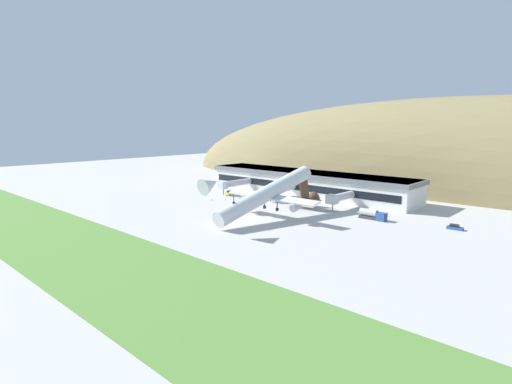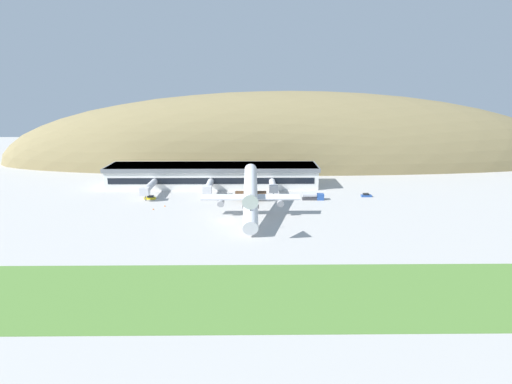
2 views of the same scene
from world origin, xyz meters
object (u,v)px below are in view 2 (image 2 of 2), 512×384
Objects in this scene: cargo_airplane at (251,195)px; service_car_0 at (150,198)px; jetway_1 at (209,186)px; service_car_1 at (366,195)px; traffic_cone_1 at (165,206)px; service_car_2 at (230,196)px; jetway_0 at (149,187)px; terminal_building at (213,174)px; traffic_cone_0 at (153,209)px; fuel_truck at (313,196)px; jetway_2 at (273,186)px.

cargo_airplane reaches higher than service_car_0.
service_car_1 is (62.07, -1.41, -3.41)m from jetway_1.
jetway_1 reaches higher than traffic_cone_1.
service_car_2 is 25.67m from traffic_cone_1.
traffic_cone_1 is at bearing -55.79° from jetway_0.
cargo_airplane is (16.40, -42.19, 2.09)m from terminal_building.
service_car_2 is (-8.16, 22.78, -6.71)m from cargo_airplane.
service_car_2 is 8.00× the size of traffic_cone_1.
fuel_truck is at bearing 11.73° from traffic_cone_0.
terminal_building is at bearing 147.11° from jetway_2.
cargo_airplane reaches higher than jetway_1.
service_car_1 is at bearing -0.37° from jetway_0.
traffic_cone_1 is (-31.18, 11.42, -7.05)m from cargo_airplane.
jetway_0 is 63.85m from fuel_truck.
jetway_0 is 2.07× the size of fuel_truck.
jetway_1 is (23.31, 0.86, -0.00)m from jetway_0.
cargo_airplane reaches higher than traffic_cone_1.
terminal_building reaches higher than traffic_cone_0.
jetway_1 and jetway_2 have the same top height.
traffic_cone_1 is at bearing -160.12° from jetway_2.
jetway_0 is at bearing 148.72° from cargo_airplane.
fuel_truck reaches higher than service_car_1.
traffic_cone_0 is 5.12m from traffic_cone_1.
service_car_2 is at bearing 109.71° from cargo_airplane.
cargo_airplane is at bearing -140.50° from fuel_truck.
fuel_truck is 55.53m from traffic_cone_1.
terminal_building is at bearing 112.99° from service_car_2.
jetway_2 is (25.21, -16.31, -1.24)m from terminal_building.
jetway_0 is 1.11× the size of jetway_1.
service_car_0 is at bearing -136.66° from terminal_building.
jetway_1 reaches higher than fuel_truck.
traffic_cone_1 is (8.71, -12.81, -3.71)m from jetway_0.
cargo_airplane reaches higher than jetway_2.
cargo_airplane is at bearing -68.76° from terminal_building.
traffic_cone_1 is (7.66, -9.60, -0.33)m from service_car_0.
terminal_building is 31.19m from service_car_0.
jetway_0 is 31.93m from service_car_2.
jetway_0 is at bearing 124.21° from traffic_cone_1.
traffic_cone_0 is (5.43, -16.74, -3.71)m from jetway_0.
jetway_0 is 0.34× the size of cargo_airplane.
cargo_airplane reaches higher than service_car_1.
cargo_airplane is 33.94m from traffic_cone_1.
cargo_airplane is at bearing -12.26° from traffic_cone_0.
service_car_1 is (61.89, -18.51, -4.65)m from terminal_building.
jetway_0 is 15.92m from traffic_cone_1.
terminal_building is at bearing 43.34° from service_car_0.
service_car_2 is (8.24, -19.41, -4.62)m from terminal_building.
fuel_truck is at bearing -22.92° from jetway_2.
jetway_0 and jetway_2 have the same top height.
traffic_cone_0 is (-18.05, -34.71, -4.95)m from terminal_building.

